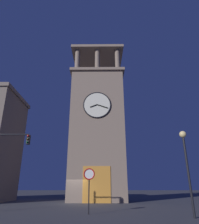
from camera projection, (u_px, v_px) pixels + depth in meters
The scene contains 5 objects.
ground_plane at pixel (74, 204), 21.49m from camera, with size 200.00×200.00×0.00m, color #424247.
clocktower at pixel (97, 131), 28.97m from camera, with size 7.66×7.58×24.21m.
traffic_signal_near at pixel (0, 155), 15.51m from camera, with size 3.11×0.41×6.20m.
street_lamp at pixel (186, 155), 12.87m from camera, with size 0.44×0.44×5.15m.
no_horn_sign at pixel (89, 178), 14.04m from camera, with size 0.78×0.14×2.93m.
Camera 1 is at (-2.86, 23.50, 1.69)m, focal length 32.66 mm.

